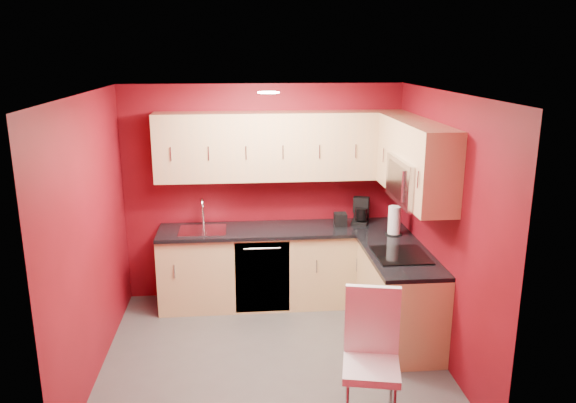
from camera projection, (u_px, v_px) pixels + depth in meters
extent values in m
plane|color=#494644|center=(273.00, 355.00, 5.42)|extent=(3.20, 3.20, 0.00)
plane|color=white|center=(270.00, 93.00, 4.77)|extent=(3.20, 3.20, 0.00)
plane|color=maroon|center=(264.00, 193.00, 6.54)|extent=(3.20, 0.00, 3.20)
plane|color=maroon|center=(286.00, 304.00, 3.66)|extent=(3.20, 0.00, 3.20)
plane|color=maroon|center=(91.00, 238.00, 4.96)|extent=(0.00, 3.00, 3.00)
plane|color=maroon|center=(442.00, 228.00, 5.24)|extent=(0.00, 3.00, 3.00)
cube|color=tan|center=(283.00, 267.00, 6.48)|extent=(2.80, 0.60, 0.87)
cube|color=tan|center=(399.00, 298.00, 5.67)|extent=(0.60, 1.30, 0.87)
cube|color=black|center=(283.00, 230.00, 6.35)|extent=(2.80, 0.63, 0.04)
cube|color=black|center=(400.00, 256.00, 5.53)|extent=(0.63, 1.27, 0.04)
cube|color=tan|center=(282.00, 146.00, 6.24)|extent=(2.80, 0.35, 0.75)
cube|color=tan|center=(401.00, 151.00, 5.91)|extent=(0.35, 0.57, 0.75)
cube|color=tan|center=(439.00, 175.00, 4.80)|extent=(0.35, 0.22, 0.75)
cube|color=tan|center=(422.00, 141.00, 5.21)|extent=(0.35, 0.76, 0.33)
cube|color=silver|center=(417.00, 181.00, 5.31)|extent=(0.40, 0.76, 0.42)
cube|color=black|center=(398.00, 181.00, 5.29)|extent=(0.02, 0.62, 0.33)
cylinder|color=silver|center=(403.00, 187.00, 5.07)|extent=(0.02, 0.02, 0.29)
cube|color=black|center=(401.00, 255.00, 5.49)|extent=(0.50, 0.55, 0.01)
cube|color=silver|center=(203.00, 231.00, 6.26)|extent=(0.52, 0.42, 0.02)
cylinder|color=silver|center=(203.00, 214.00, 6.42)|extent=(0.02, 0.02, 0.26)
torus|color=silver|center=(202.00, 205.00, 6.32)|extent=(0.02, 0.16, 0.16)
cylinder|color=silver|center=(202.00, 212.00, 6.27)|extent=(0.02, 0.02, 0.12)
cube|color=black|center=(262.00, 277.00, 6.18)|extent=(0.60, 0.02, 0.82)
cylinder|color=white|center=(268.00, 92.00, 5.07)|extent=(0.20, 0.20, 0.01)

